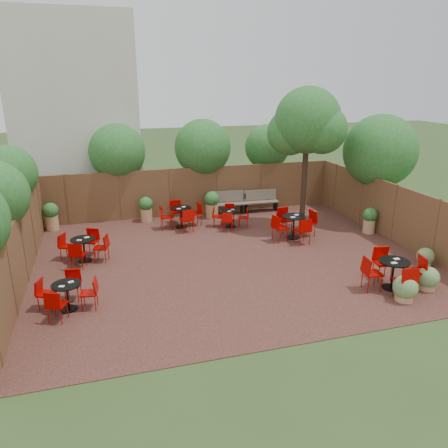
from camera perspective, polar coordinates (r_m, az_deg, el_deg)
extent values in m
plane|color=#354F23|center=(13.92, 0.78, -4.52)|extent=(80.00, 80.00, 0.00)
cube|color=#361D16|center=(13.92, 0.78, -4.48)|extent=(12.00, 10.00, 0.02)
cube|color=brown|center=(18.21, -3.83, 4.31)|extent=(12.00, 0.08, 2.00)
cube|color=brown|center=(13.22, -24.97, -2.94)|extent=(0.08, 10.00, 2.00)
cube|color=brown|center=(16.29, 21.42, 1.35)|extent=(0.08, 10.00, 2.00)
cube|color=beige|center=(20.32, -18.82, 13.45)|extent=(5.00, 4.00, 8.00)
sphere|color=#236320|center=(15.78, -26.44, 5.98)|extent=(1.82, 1.82, 1.82)
sphere|color=#236320|center=(18.18, -13.83, 9.19)|extent=(2.24, 2.24, 2.24)
sphere|color=#236320|center=(18.56, -2.83, 9.99)|extent=(2.37, 2.37, 2.37)
sphere|color=#236320|center=(19.67, 5.69, 10.06)|extent=(1.99, 1.99, 1.99)
sphere|color=#236320|center=(17.82, 19.80, 8.99)|extent=(2.78, 2.78, 2.78)
cylinder|color=black|center=(16.52, 10.53, 6.64)|extent=(0.23, 0.23, 4.24)
sphere|color=#236320|center=(16.25, 10.93, 13.24)|extent=(2.38, 2.38, 2.38)
sphere|color=#236320|center=(16.43, 8.60, 11.78)|extent=(1.67, 1.67, 1.67)
sphere|color=#236320|center=(16.11, 12.81, 12.02)|extent=(1.74, 1.74, 1.74)
cube|color=brown|center=(18.22, 0.32, 2.64)|extent=(1.59, 0.56, 0.05)
cube|color=brown|center=(18.34, 0.13, 3.65)|extent=(1.57, 0.21, 0.47)
cube|color=black|center=(18.11, -1.83, 1.73)|extent=(0.09, 0.47, 0.42)
cube|color=black|center=(18.50, 2.43, 2.09)|extent=(0.09, 0.47, 0.42)
cube|color=brown|center=(18.72, 4.91, 2.92)|extent=(1.49, 0.49, 0.05)
cube|color=brown|center=(18.83, 4.71, 3.85)|extent=(1.48, 0.16, 0.45)
cube|color=black|center=(18.56, 2.95, 2.10)|extent=(0.07, 0.45, 0.39)
cube|color=black|center=(19.03, 6.78, 2.40)|extent=(0.07, 0.45, 0.39)
cylinder|color=black|center=(12.81, 21.06, -7.79)|extent=(0.48, 0.48, 0.03)
cylinder|color=black|center=(12.65, 21.26, -6.23)|extent=(0.05, 0.05, 0.76)
cylinder|color=black|center=(12.50, 21.47, -4.60)|extent=(0.82, 0.82, 0.03)
cube|color=white|center=(12.63, 21.72, -4.27)|extent=(0.16, 0.13, 0.02)
cube|color=white|center=(12.33, 21.44, -4.78)|extent=(0.16, 0.13, 0.02)
cylinder|color=black|center=(11.60, -19.66, -10.46)|extent=(0.41, 0.41, 0.03)
cylinder|color=black|center=(11.45, -19.84, -9.00)|extent=(0.05, 0.05, 0.65)
cylinder|color=black|center=(11.30, -20.03, -7.48)|extent=(0.71, 0.71, 0.03)
cube|color=white|center=(11.35, -19.45, -7.18)|extent=(0.15, 0.13, 0.01)
cube|color=white|center=(11.20, -20.55, -7.67)|extent=(0.15, 0.13, 0.01)
cylinder|color=black|center=(15.81, 9.05, -1.74)|extent=(0.48, 0.48, 0.03)
cylinder|color=black|center=(15.68, 9.12, -0.40)|extent=(0.06, 0.06, 0.77)
cylinder|color=black|center=(15.56, 9.19, 0.98)|extent=(0.84, 0.84, 0.03)
cube|color=white|center=(15.69, 9.50, 1.20)|extent=(0.17, 0.13, 0.02)
cube|color=white|center=(15.40, 9.03, 0.89)|extent=(0.17, 0.13, 0.02)
cylinder|color=black|center=(16.77, 0.85, -0.33)|extent=(0.39, 0.39, 0.03)
cylinder|color=black|center=(16.67, 0.86, 0.69)|extent=(0.04, 0.04, 0.62)
cylinder|color=black|center=(16.58, 0.86, 1.75)|extent=(0.68, 0.68, 0.03)
cube|color=white|center=(16.67, 1.14, 1.91)|extent=(0.15, 0.13, 0.01)
cube|color=white|center=(16.45, 0.68, 1.68)|extent=(0.15, 0.13, 0.01)
cylinder|color=black|center=(16.82, -5.61, -0.36)|extent=(0.46, 0.46, 0.03)
cylinder|color=black|center=(16.70, -5.65, 0.84)|extent=(0.05, 0.05, 0.73)
cylinder|color=black|center=(16.59, -5.69, 2.08)|extent=(0.79, 0.79, 0.03)
cube|color=white|center=(16.69, -5.32, 2.27)|extent=(0.16, 0.12, 0.02)
cube|color=white|center=(16.45, -5.96, 2.01)|extent=(0.16, 0.12, 0.02)
cylinder|color=black|center=(14.36, -17.77, -4.56)|extent=(0.44, 0.44, 0.03)
cylinder|color=black|center=(14.23, -17.90, -3.26)|extent=(0.05, 0.05, 0.69)
cylinder|color=black|center=(14.11, -18.04, -1.91)|extent=(0.75, 0.75, 0.03)
cube|color=white|center=(14.17, -17.57, -1.68)|extent=(0.17, 0.15, 0.01)
cube|color=white|center=(13.99, -18.46, -2.03)|extent=(0.17, 0.15, 0.01)
cylinder|color=tan|center=(17.65, -10.14, 1.18)|extent=(0.45, 0.45, 0.52)
sphere|color=#236320|center=(17.52, -10.23, 2.63)|extent=(0.55, 0.55, 0.55)
cylinder|color=tan|center=(17.83, -1.59, 1.73)|extent=(0.50, 0.50, 0.57)
sphere|color=#236320|center=(17.69, -1.60, 3.32)|extent=(0.60, 0.60, 0.60)
cylinder|color=tan|center=(17.62, -21.64, 0.15)|extent=(0.48, 0.48, 0.55)
sphere|color=#236320|center=(17.48, -21.82, 1.67)|extent=(0.57, 0.57, 0.57)
cylinder|color=tan|center=(16.95, 18.48, -0.27)|extent=(0.43, 0.43, 0.50)
sphere|color=#236320|center=(16.82, 18.63, 1.16)|extent=(0.52, 0.52, 0.52)
cylinder|color=tan|center=(13.10, 25.08, -7.35)|extent=(0.43, 0.43, 0.20)
sphere|color=#5A8143|center=(13.00, 25.23, -6.37)|extent=(0.59, 0.59, 0.59)
cylinder|color=tan|center=(12.23, 22.57, -8.78)|extent=(0.46, 0.46, 0.21)
sphere|color=#5A8143|center=(12.12, 22.72, -7.68)|extent=(0.63, 0.63, 0.63)
cylinder|color=tan|center=(14.66, 24.81, -4.65)|extent=(0.38, 0.38, 0.17)
sphere|color=#5A8143|center=(14.58, 24.92, -3.86)|extent=(0.52, 0.52, 0.52)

